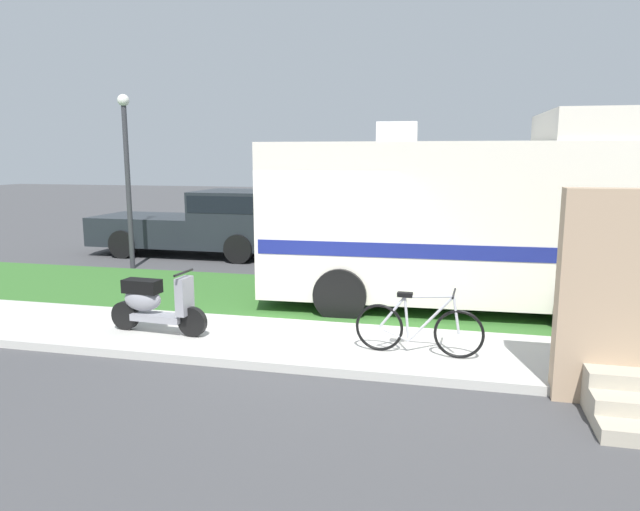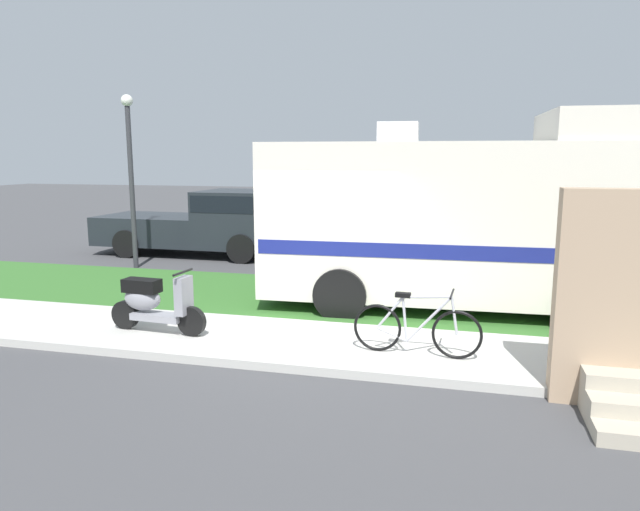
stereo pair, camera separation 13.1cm
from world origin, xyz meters
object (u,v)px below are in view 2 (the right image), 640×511
at_px(motorhome_rv, 458,218).
at_px(pickup_truck_near, 216,221).
at_px(bicycle, 416,328).
at_px(bottle_green, 571,342).
at_px(scooter, 154,302).
at_px(street_lamp_post, 130,164).

distance_m(motorhome_rv, pickup_truck_near, 7.81).
distance_m(bicycle, bottle_green, 2.16).
bearing_deg(pickup_truck_near, bottle_green, -38.89).
bearing_deg(scooter, bicycle, -1.06).
distance_m(pickup_truck_near, street_lamp_post, 2.95).
bearing_deg(scooter, bottle_green, 5.74).
relative_size(motorhome_rv, pickup_truck_near, 1.19).
bearing_deg(bottle_green, motorhome_rv, 123.90).
distance_m(motorhome_rv, scooter, 5.37).
relative_size(scooter, pickup_truck_near, 0.28).
xyz_separation_m(motorhome_rv, bicycle, (-0.45, -3.02, -1.16)).
bearing_deg(bottle_green, scooter, -174.26).
distance_m(motorhome_rv, bicycle, 3.27).
bearing_deg(bottle_green, bicycle, -161.79).
bearing_deg(scooter, motorhome_rv, 34.05).
bearing_deg(scooter, pickup_truck_near, 107.01).
bearing_deg(bicycle, motorhome_rv, 81.44).
bearing_deg(bicycle, bottle_green, 18.21).
height_order(bicycle, bottle_green, bicycle).
bearing_deg(street_lamp_post, bottle_green, -25.08).
xyz_separation_m(scooter, street_lamp_post, (-3.38, 4.96, 1.96)).
xyz_separation_m(scooter, bicycle, (3.91, -0.07, -0.09)).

